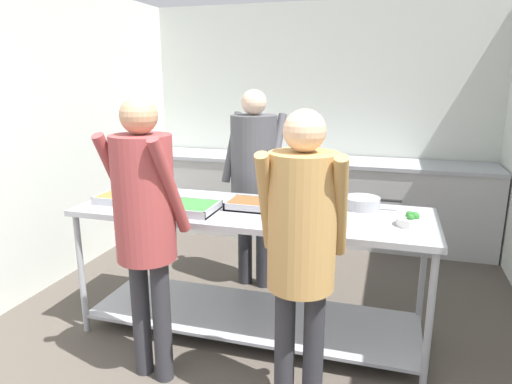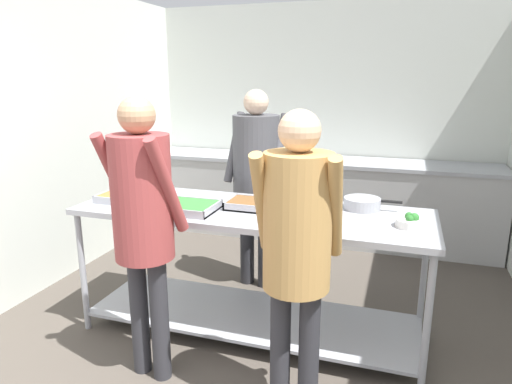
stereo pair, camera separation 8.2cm
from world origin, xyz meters
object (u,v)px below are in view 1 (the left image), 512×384
object	(u,v)px
guest_serving_left	(302,236)
guest_serving_right	(145,212)
cook_behind_counter	(254,169)
serving_tray_vegetables	(256,205)
plate_stack	(302,215)
water_bottle	(246,146)
serving_tray_roast	(184,207)
sauce_pan	(362,202)
broccoli_bowl	(412,221)
serving_tray_greens	(129,199)

from	to	relation	value
guest_serving_left	guest_serving_right	xyz separation A→B (m)	(-0.93, 0.06, 0.03)
guest_serving_right	cook_behind_counter	bearing A→B (deg)	81.11
serving_tray_vegetables	plate_stack	xyz separation A→B (m)	(0.35, -0.13, -0.01)
plate_stack	cook_behind_counter	world-z (taller)	cook_behind_counter
plate_stack	water_bottle	distance (m)	2.56
serving_tray_roast	serving_tray_vegetables	size ratio (longest dim) A/B	1.14
water_bottle	guest_serving_left	bearing A→B (deg)	-66.93
sauce_pan	cook_behind_counter	distance (m)	1.08
plate_stack	guest_serving_left	size ratio (longest dim) A/B	0.15
sauce_pan	broccoli_bowl	distance (m)	0.44
plate_stack	sauce_pan	distance (m)	0.49
plate_stack	sauce_pan	xyz separation A→B (m)	(0.36, 0.34, 0.03)
serving_tray_greens	guest_serving_left	xyz separation A→B (m)	(1.41, -0.65, 0.08)
serving_tray_greens	broccoli_bowl	distance (m)	1.97
guest_serving_right	water_bottle	distance (m)	2.89
serving_tray_greens	plate_stack	size ratio (longest dim) A/B	1.81
cook_behind_counter	sauce_pan	bearing A→B (deg)	-28.30
broccoli_bowl	guest_serving_right	xyz separation A→B (m)	(-1.49, -0.61, 0.10)
water_bottle	broccoli_bowl	bearing A→B (deg)	-51.35
cook_behind_counter	serving_tray_vegetables	bearing A→B (deg)	-72.11
plate_stack	guest_serving_right	world-z (taller)	guest_serving_right
serving_tray_roast	guest_serving_left	size ratio (longest dim) A/B	0.26
plate_stack	guest_serving_left	xyz separation A→B (m)	(0.12, -0.64, 0.09)
broccoli_bowl	water_bottle	world-z (taller)	water_bottle
sauce_pan	cook_behind_counter	size ratio (longest dim) A/B	0.23
plate_stack	water_bottle	world-z (taller)	water_bottle
serving_tray_greens	guest_serving_right	xyz separation A→B (m)	(0.48, -0.59, 0.11)
serving_tray_greens	cook_behind_counter	xyz separation A→B (m)	(0.70, 0.84, 0.10)
serving_tray_greens	sauce_pan	distance (m)	1.68
serving_tray_roast	cook_behind_counter	world-z (taller)	cook_behind_counter
plate_stack	water_bottle	xyz separation A→B (m)	(-1.13, 2.30, 0.07)
serving_tray_roast	broccoli_bowl	bearing A→B (deg)	4.34
serving_tray_roast	serving_tray_vegetables	bearing A→B (deg)	24.66
serving_tray_vegetables	guest_serving_left	size ratio (longest dim) A/B	0.23
serving_tray_vegetables	broccoli_bowl	size ratio (longest dim) A/B	2.10
broccoli_bowl	water_bottle	size ratio (longest dim) A/B	0.83
cook_behind_counter	water_bottle	bearing A→B (deg)	110.53
serving_tray_greens	water_bottle	distance (m)	2.30
serving_tray_vegetables	sauce_pan	size ratio (longest dim) A/B	0.99
serving_tray_greens	water_bottle	size ratio (longest dim) A/B	2.03
water_bottle	plate_stack	bearing A→B (deg)	-63.84
serving_tray_greens	serving_tray_vegetables	size ratio (longest dim) A/B	1.16
serving_tray_greens	serving_tray_vegetables	distance (m)	0.94
serving_tray_vegetables	guest_serving_left	xyz separation A→B (m)	(0.48, -0.77, 0.08)
broccoli_bowl	serving_tray_greens	bearing A→B (deg)	-179.17
serving_tray_greens	sauce_pan	world-z (taller)	sauce_pan
serving_tray_roast	serving_tray_vegetables	xyz separation A→B (m)	(0.45, 0.21, -0.00)
guest_serving_left	serving_tray_greens	bearing A→B (deg)	155.41
plate_stack	cook_behind_counter	size ratio (longest dim) A/B	0.14
plate_stack	serving_tray_greens	bearing A→B (deg)	179.72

